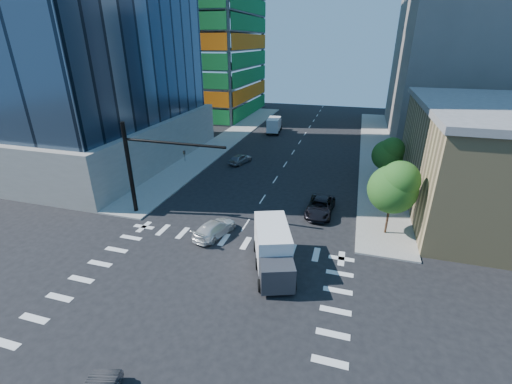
% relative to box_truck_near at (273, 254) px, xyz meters
% --- Properties ---
extents(ground, '(160.00, 160.00, 0.00)m').
position_rel_box_truck_near_xyz_m(ground, '(-4.12, -6.05, -1.42)').
color(ground, black).
rests_on(ground, ground).
extents(road_markings, '(20.00, 20.00, 0.01)m').
position_rel_box_truck_near_xyz_m(road_markings, '(-4.12, -6.05, -1.42)').
color(road_markings, silver).
rests_on(road_markings, ground).
extents(sidewalk_ne, '(5.00, 60.00, 0.15)m').
position_rel_box_truck_near_xyz_m(sidewalk_ne, '(8.38, 33.95, -1.35)').
color(sidewalk_ne, gray).
rests_on(sidewalk_ne, ground).
extents(sidewalk_nw, '(5.00, 60.00, 0.15)m').
position_rel_box_truck_near_xyz_m(sidewalk_nw, '(-16.62, 33.95, -1.35)').
color(sidewalk_nw, gray).
rests_on(sidewalk_nw, ground).
extents(bg_building_ne, '(24.00, 30.00, 28.00)m').
position_rel_box_truck_near_xyz_m(bg_building_ne, '(22.88, 48.95, 12.58)').
color(bg_building_ne, slate).
rests_on(bg_building_ne, ground).
extents(signal_mast_nw, '(10.20, 0.40, 9.00)m').
position_rel_box_truck_near_xyz_m(signal_mast_nw, '(-14.12, 5.45, 4.07)').
color(signal_mast_nw, black).
rests_on(signal_mast_nw, sidewalk_nw).
extents(tree_south, '(4.16, 4.16, 6.82)m').
position_rel_box_truck_near_xyz_m(tree_south, '(8.51, 7.85, 3.27)').
color(tree_south, '#382316').
rests_on(tree_south, sidewalk_ne).
extents(tree_north, '(3.54, 3.52, 5.78)m').
position_rel_box_truck_near_xyz_m(tree_north, '(8.81, 19.85, 2.57)').
color(tree_north, '#382316').
rests_on(tree_north, sidewalk_ne).
extents(car_nb_far, '(2.70, 5.47, 1.49)m').
position_rel_box_truck_near_xyz_m(car_nb_far, '(2.30, 10.29, -0.68)').
color(car_nb_far, black).
rests_on(car_nb_far, ground).
extents(car_sb_near, '(3.12, 5.06, 1.37)m').
position_rel_box_truck_near_xyz_m(car_sb_near, '(-6.18, 3.47, -0.74)').
color(car_sb_near, white).
rests_on(car_sb_near, ground).
extents(car_sb_mid, '(2.79, 4.33, 1.37)m').
position_rel_box_truck_near_xyz_m(car_sb_mid, '(-10.32, 22.63, -0.74)').
color(car_sb_mid, gray).
rests_on(car_sb_mid, ground).
extents(box_truck_near, '(4.55, 6.65, 3.21)m').
position_rel_box_truck_near_xyz_m(box_truck_near, '(0.00, 0.00, 0.00)').
color(box_truck_near, black).
rests_on(box_truck_near, ground).
extents(box_truck_far, '(2.84, 5.63, 2.84)m').
position_rel_box_truck_near_xyz_m(box_truck_far, '(-9.93, 41.51, -0.16)').
color(box_truck_far, black).
rests_on(box_truck_far, ground).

